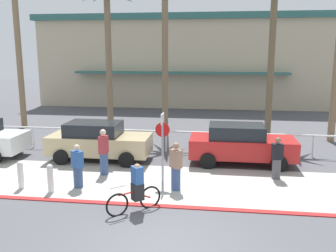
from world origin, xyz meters
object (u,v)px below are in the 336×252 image
object	(u,v)px
bollard_1	(50,178)
stop_sign_bike_lane	(163,138)
palm_tree_3	(273,14)
pedestrian_2	(78,168)
pedestrian_3	(104,154)
pedestrian_1	(176,168)
palm_tree_0	(15,12)
palm_tree_1	(108,26)
pedestrian_0	(277,160)
car_red_2	(241,144)
palm_tree_2	(165,10)
cyclist_red_0	(136,189)
bollard_0	(21,175)
car_tan_1	(98,141)

from	to	relation	value
bollard_1	stop_sign_bike_lane	bearing A→B (deg)	21.94
bollard_1	palm_tree_3	size ratio (longest dim) A/B	0.11
bollard_1	pedestrian_2	xyz separation A→B (m)	(0.75, 0.57, 0.20)
pedestrian_3	stop_sign_bike_lane	bearing A→B (deg)	-13.85
bollard_1	pedestrian_2	bearing A→B (deg)	37.02
pedestrian_1	pedestrian_2	xyz separation A→B (m)	(-3.42, -0.22, -0.07)
bollard_1	palm_tree_0	bearing A→B (deg)	122.62
bollard_1	palm_tree_1	distance (m)	11.45
bollard_1	pedestrian_0	world-z (taller)	pedestrian_0
palm_tree_0	car_red_2	world-z (taller)	palm_tree_0
palm_tree_3	palm_tree_1	bearing A→B (deg)	-179.68
palm_tree_0	palm_tree_2	distance (m)	9.01
pedestrian_0	palm_tree_0	bearing A→B (deg)	151.32
stop_sign_bike_lane	cyclist_red_0	distance (m)	2.74
bollard_0	stop_sign_bike_lane	bearing A→B (deg)	14.68
palm_tree_0	pedestrian_0	distance (m)	17.54
palm_tree_1	pedestrian_1	world-z (taller)	palm_tree_1
pedestrian_0	car_tan_1	bearing A→B (deg)	168.56
palm_tree_0	pedestrian_2	size ratio (longest dim) A/B	6.19
palm_tree_0	palm_tree_2	xyz separation A→B (m)	(9.01, 0.02, -0.03)
stop_sign_bike_lane	car_tan_1	bearing A→B (deg)	142.40
car_red_2	bollard_0	bearing A→B (deg)	-152.49
palm_tree_1	pedestrian_3	distance (m)	9.72
cyclist_red_0	pedestrian_3	bearing A→B (deg)	122.33
bollard_1	pedestrian_0	distance (m)	8.15
palm_tree_0	palm_tree_1	distance (m)	5.86
bollard_1	car_red_2	xyz separation A→B (m)	(6.55, 4.22, 0.35)
palm_tree_3	car_tan_1	bearing A→B (deg)	-142.69
cyclist_red_0	pedestrian_3	world-z (taller)	pedestrian_3
car_red_2	pedestrian_2	world-z (taller)	car_red_2
bollard_1	bollard_0	bearing A→B (deg)	170.39
car_tan_1	cyclist_red_0	bearing A→B (deg)	-60.77
palm_tree_0	pedestrian_3	world-z (taller)	palm_tree_0
bollard_0	palm_tree_3	bearing A→B (deg)	45.74
bollard_1	pedestrian_1	size ratio (longest dim) A/B	0.59
stop_sign_bike_lane	pedestrian_0	bearing A→B (deg)	13.27
stop_sign_bike_lane	pedestrian_1	size ratio (longest dim) A/B	1.51
palm_tree_1	pedestrian_0	world-z (taller)	palm_tree_1
stop_sign_bike_lane	palm_tree_2	distance (m)	10.41
car_red_2	stop_sign_bike_lane	bearing A→B (deg)	-136.62
stop_sign_bike_lane	bollard_1	xyz separation A→B (m)	(-3.62, -1.46, -1.16)
bollard_1	palm_tree_1	xyz separation A→B (m)	(-0.81, 9.94, 5.63)
car_red_2	pedestrian_1	xyz separation A→B (m)	(-2.37, -3.43, -0.09)
pedestrian_3	bollard_0	bearing A→B (deg)	-142.63
pedestrian_2	bollard_0	bearing A→B (deg)	-169.21
cyclist_red_0	car_red_2	bearing A→B (deg)	57.67
palm_tree_3	bollard_1	bearing A→B (deg)	-129.92
bollard_1	car_red_2	distance (m)	7.80
palm_tree_3	cyclist_red_0	size ratio (longest dim) A/B	5.99
pedestrian_1	pedestrian_3	bearing A→B (deg)	156.95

